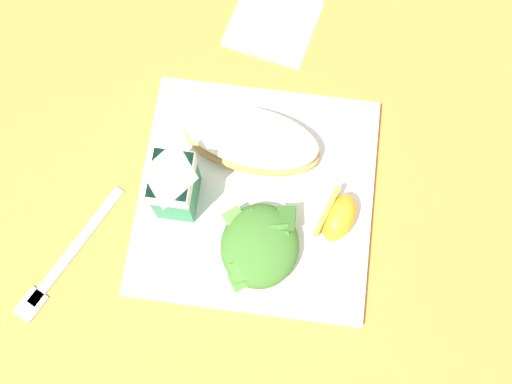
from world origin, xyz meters
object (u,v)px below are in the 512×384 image
object	(u,v)px
orange_wedge_front	(338,217)
metal_fork	(63,262)
milk_carton	(173,183)
cheesy_pizza_bread	(251,140)
white_plate	(256,196)
paper_napkin	(273,23)
green_salad_pile	(259,246)

from	to	relation	value
orange_wedge_front	metal_fork	distance (m)	0.33
milk_carton	metal_fork	distance (m)	0.17
cheesy_pizza_bread	orange_wedge_front	world-z (taller)	orange_wedge_front
cheesy_pizza_bread	milk_carton	world-z (taller)	milk_carton
white_plate	metal_fork	xyz separation A→B (m)	(-0.11, 0.22, -0.01)
paper_napkin	metal_fork	bearing A→B (deg)	149.69
orange_wedge_front	metal_fork	bearing A→B (deg)	105.73
white_plate	paper_napkin	xyz separation A→B (m)	(0.25, 0.01, -0.01)
green_salad_pile	paper_napkin	world-z (taller)	green_salad_pile
paper_napkin	metal_fork	size ratio (longest dim) A/B	0.62
white_plate	green_salad_pile	distance (m)	0.07
cheesy_pizza_bread	paper_napkin	distance (m)	0.19
white_plate	green_salad_pile	bearing A→B (deg)	-169.13
white_plate	orange_wedge_front	size ratio (longest dim) A/B	4.09
green_salad_pile	orange_wedge_front	distance (m)	0.10
green_salad_pile	milk_carton	xyz separation A→B (m)	(0.05, 0.10, 0.04)
milk_carton	orange_wedge_front	bearing A→B (deg)	-91.26
white_plate	milk_carton	bearing A→B (deg)	100.36
cheesy_pizza_bread	metal_fork	size ratio (longest dim) A/B	1.02
green_salad_pile	metal_fork	distance (m)	0.24
white_plate	cheesy_pizza_bread	size ratio (longest dim) A/B	1.57
cheesy_pizza_bread	paper_napkin	world-z (taller)	cheesy_pizza_bread
cheesy_pizza_bread	orange_wedge_front	bearing A→B (deg)	-126.19
white_plate	cheesy_pizza_bread	bearing A→B (deg)	12.65
milk_carton	orange_wedge_front	world-z (taller)	milk_carton
orange_wedge_front	paper_napkin	size ratio (longest dim) A/B	0.62
cheesy_pizza_bread	green_salad_pile	bearing A→B (deg)	-168.27
paper_napkin	orange_wedge_front	bearing A→B (deg)	-158.03
green_salad_pile	milk_carton	distance (m)	0.12
green_salad_pile	paper_napkin	distance (m)	0.31
cheesy_pizza_bread	metal_fork	xyz separation A→B (m)	(-0.17, 0.20, -0.03)
milk_carton	paper_napkin	distance (m)	0.28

